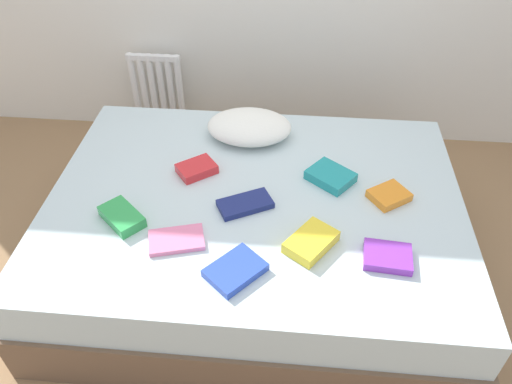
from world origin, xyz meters
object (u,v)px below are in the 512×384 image
object	(u,v)px
radiator	(157,87)
textbook_blue	(235,270)
textbook_purple	(388,257)
textbook_red	(197,169)
bed	(255,233)
textbook_yellow	(311,242)
textbook_orange	(389,195)
textbook_pink	(176,240)
textbook_green	(122,217)
textbook_teal	(331,176)
textbook_navy	(245,204)
pillow	(249,127)

from	to	relation	value
radiator	textbook_blue	size ratio (longest dim) A/B	2.13
textbook_purple	textbook_red	bearing A→B (deg)	155.58
bed	textbook_yellow	size ratio (longest dim) A/B	9.02
textbook_yellow	textbook_orange	distance (m)	0.50
bed	textbook_blue	distance (m)	0.55
radiator	textbook_pink	distance (m)	1.61
textbook_red	textbook_pink	distance (m)	0.48
bed	textbook_pink	distance (m)	0.52
textbook_green	textbook_yellow	world-z (taller)	same
bed	textbook_green	xyz separation A→B (m)	(-0.58, -0.22, 0.28)
textbook_teal	textbook_green	bearing A→B (deg)	-120.12
textbook_green	textbook_orange	xyz separation A→B (m)	(1.21, 0.26, -0.01)
textbook_navy	textbook_purple	bearing A→B (deg)	-51.03
textbook_green	textbook_yellow	distance (m)	0.85
textbook_purple	textbook_red	world-z (taller)	textbook_red
textbook_navy	textbook_red	distance (m)	0.35
radiator	textbook_red	world-z (taller)	radiator
textbook_yellow	bed	bearing A→B (deg)	76.94
textbook_purple	textbook_green	bearing A→B (deg)	178.75
textbook_red	textbook_orange	bearing A→B (deg)	-44.19
textbook_teal	textbook_yellow	bearing A→B (deg)	-63.40
textbook_orange	textbook_blue	xyz separation A→B (m)	(-0.66, -0.51, -0.00)
textbook_navy	textbook_red	bearing A→B (deg)	111.94
textbook_purple	textbook_orange	world-z (taller)	textbook_orange
bed	textbook_red	bearing A→B (deg)	153.89
bed	textbook_navy	xyz separation A→B (m)	(-0.04, -0.08, 0.27)
textbook_purple	textbook_orange	size ratio (longest dim) A/B	1.14
radiator	textbook_teal	bearing A→B (deg)	-42.54
pillow	textbook_orange	xyz separation A→B (m)	(0.71, -0.45, -0.05)
textbook_yellow	textbook_pink	xyz separation A→B (m)	(-0.57, -0.03, -0.01)
radiator	textbook_pink	size ratio (longest dim) A/B	2.04
textbook_navy	textbook_orange	bearing A→B (deg)	-17.59
textbook_purple	textbook_blue	size ratio (longest dim) A/B	0.87
bed	pillow	bearing A→B (deg)	98.94
textbook_yellow	textbook_navy	bearing A→B (deg)	89.41
textbook_green	textbook_red	world-z (taller)	textbook_green
pillow	textbook_teal	distance (m)	0.55
bed	textbook_green	bearing A→B (deg)	-158.78
textbook_yellow	textbook_orange	bearing A→B (deg)	-11.51
bed	textbook_purple	size ratio (longest dim) A/B	10.27
radiator	textbook_red	bearing A→B (deg)	-65.43
textbook_purple	textbook_pink	bearing A→B (deg)	-176.44
textbook_navy	radiator	bearing A→B (deg)	92.83
textbook_green	textbook_blue	xyz separation A→B (m)	(0.54, -0.25, -0.01)
textbook_green	textbook_pink	bearing A→B (deg)	21.71
textbook_red	textbook_blue	bearing A→B (deg)	-103.85
pillow	textbook_red	size ratio (longest dim) A/B	2.53
textbook_purple	textbook_red	size ratio (longest dim) A/B	1.08
textbook_green	textbook_purple	bearing A→B (deg)	36.70
textbook_purple	textbook_green	xyz separation A→B (m)	(-1.16, 0.13, 0.01)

